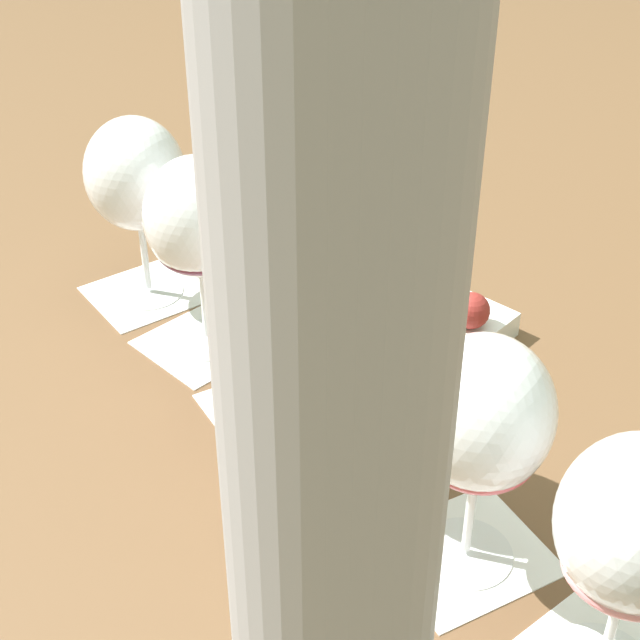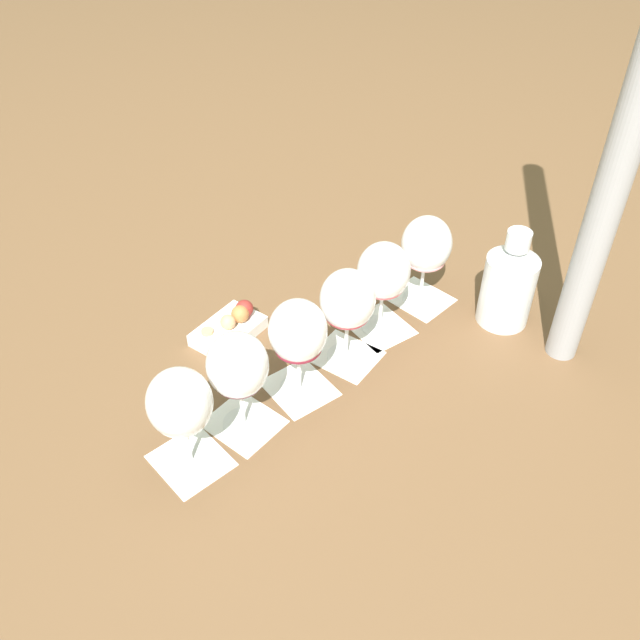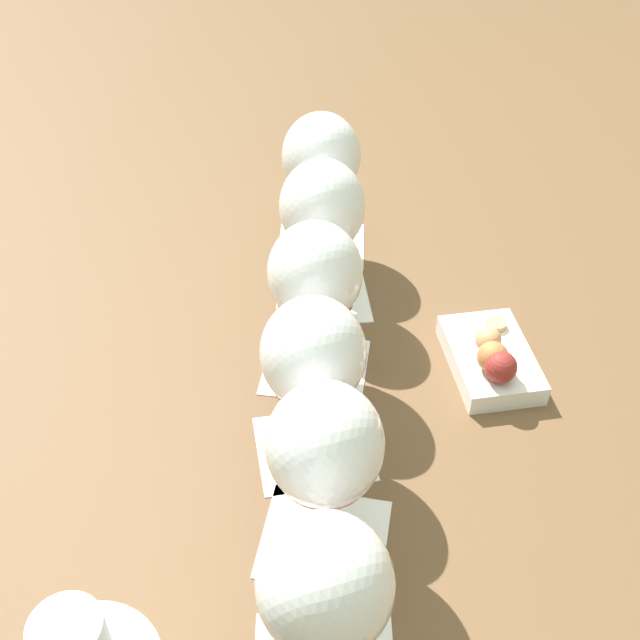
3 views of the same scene
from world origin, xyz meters
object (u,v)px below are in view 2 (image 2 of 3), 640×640
Objects in this scene: umbrella_pole at (627,140)px; wine_glass_2 at (348,303)px; ceramic_vase at (509,283)px; wine_glass_3 at (298,334)px; wine_glass_1 at (383,275)px; wine_glass_0 at (426,247)px; snack_dish at (231,326)px; wine_glass_4 at (238,369)px; wine_glass_5 at (180,406)px.

wine_glass_2 is at bearing 11.59° from umbrella_pole.
umbrella_pole is at bearing 144.41° from ceramic_vase.
wine_glass_3 is at bearing 53.79° from wine_glass_2.
ceramic_vase is at bearing -35.59° from umbrella_pole.
wine_glass_1 is 0.94× the size of ceramic_vase.
wine_glass_0 is 0.22× the size of umbrella_pole.
wine_glass_4 is at bearing 110.07° from snack_dish.
umbrella_pole reaches higher than wine_glass_0.
umbrella_pole is at bearing -174.79° from snack_dish.
wine_glass_2 is 0.33m from ceramic_vase.
wine_glass_2 is 1.20× the size of snack_dish.
wine_glass_4 is 1.20× the size of snack_dish.
wine_glass_3 is 1.20× the size of snack_dish.
umbrella_pole reaches higher than wine_glass_4.
umbrella_pole is at bearing 157.24° from wine_glass_0.
wine_glass_5 is (0.06, 0.09, -0.00)m from wine_glass_4.
wine_glass_1 is 0.45m from umbrella_pole.
wine_glass_3 is 0.94× the size of ceramic_vase.
wine_glass_4 is (0.20, 0.28, -0.00)m from wine_glass_1.
ceramic_vase reaches higher than snack_dish.
wine_glass_1 is at bearing -125.44° from wine_glass_5.
snack_dish is (0.08, -0.21, -0.11)m from wine_glass_4.
wine_glass_1 is at bearing -125.49° from wine_glass_4.
wine_glass_1 is 1.00× the size of wine_glass_5.
wine_glass_2 is 0.25m from snack_dish.
ceramic_vase is (-0.29, -0.16, -0.04)m from wine_glass_2.
wine_glass_5 is 0.32m from snack_dish.
snack_dish is 0.75m from umbrella_pole.
ceramic_vase is 0.24× the size of umbrella_pole.
wine_glass_1 is 1.00× the size of wine_glass_2.
wine_glass_1 is 0.46m from wine_glass_5.
wine_glass_5 is (0.27, 0.37, -0.00)m from wine_glass_1.
wine_glass_3 is 0.58m from umbrella_pole.
wine_glass_0 is 0.94× the size of ceramic_vase.
wine_glass_5 is (0.21, 0.28, -0.00)m from wine_glass_2.
wine_glass_2 is 0.94× the size of ceramic_vase.
snack_dish is (0.23, -0.02, -0.11)m from wine_glass_2.
wine_glass_1 is 0.22× the size of umbrella_pole.
wine_glass_0 is 0.47m from wine_glass_4.
wine_glass_3 is at bearing -129.34° from wine_glass_4.
ceramic_vase reaches higher than wine_glass_3.
wine_glass_0 and wine_glass_5 have the same top height.
wine_glass_3 is 0.12m from wine_glass_4.
snack_dish is at bearing 5.21° from umbrella_pole.
ceramic_vase is at bearing -141.48° from wine_glass_4.
wine_glass_3 is 0.23m from wine_glass_5.
wine_glass_0 is at bearing -125.61° from wine_glass_4.
wine_glass_1 is at bearing 15.51° from ceramic_vase.
wine_glass_0 is at bearing -154.37° from snack_dish.
umbrella_pole is at bearing -149.26° from wine_glass_5.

